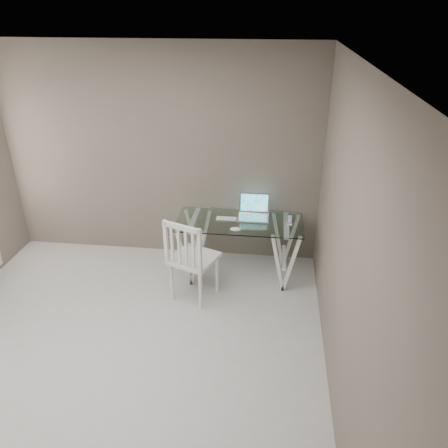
{
  "coord_description": "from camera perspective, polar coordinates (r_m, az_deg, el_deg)",
  "views": [
    {
      "loc": [
        1.4,
        -2.85,
        3.06
      ],
      "look_at": [
        0.9,
        1.45,
        0.85
      ],
      "focal_mm": 35.0,
      "sensor_mm": 36.0,
      "label": 1
    }
  ],
  "objects": [
    {
      "name": "phone_dock",
      "position": [
        5.13,
        8.56,
        0.3
      ],
      "size": [
        0.06,
        0.06,
        0.12
      ],
      "color": "white",
      "rests_on": "desk"
    },
    {
      "name": "chair",
      "position": [
        4.81,
        -4.48,
        -4.31
      ],
      "size": [
        0.61,
        0.61,
        1.02
      ],
      "rotation": [
        0.0,
        0.0,
        -0.38
      ],
      "color": "white",
      "rests_on": "ground"
    },
    {
      "name": "laptop",
      "position": [
        5.27,
        3.9,
        1.67
      ],
      "size": [
        0.36,
        0.32,
        0.25
      ],
      "color": "#B7B8BC",
      "rests_on": "desk"
    },
    {
      "name": "desk",
      "position": [
        5.34,
        1.98,
        -3.1
      ],
      "size": [
        1.5,
        0.7,
        0.75
      ],
      "color": "silver",
      "rests_on": "ground"
    },
    {
      "name": "keyboard",
      "position": [
        5.21,
        0.3,
        0.71
      ],
      "size": [
        0.25,
        0.11,
        0.01
      ],
      "primitive_type": "cube",
      "color": "silver",
      "rests_on": "desk"
    },
    {
      "name": "mouse",
      "position": [
        4.94,
        1.5,
        -0.68
      ],
      "size": [
        0.12,
        0.07,
        0.04
      ],
      "primitive_type": "ellipsoid",
      "color": "white",
      "rests_on": "desk"
    },
    {
      "name": "room",
      "position": [
        3.49,
        -18.77,
        2.88
      ],
      "size": [
        4.5,
        4.52,
        2.71
      ],
      "color": "#B0ADA8",
      "rests_on": "ground"
    }
  ]
}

